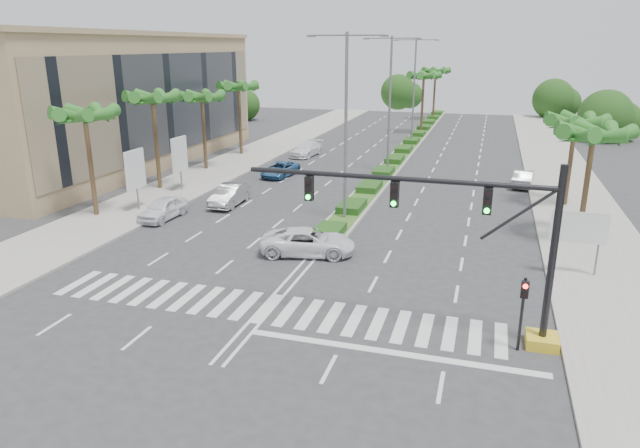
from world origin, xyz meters
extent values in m
plane|color=#333335|center=(0.00, 0.00, 0.00)|extent=(160.00, 160.00, 0.00)
cube|color=gray|center=(15.20, 20.00, 0.07)|extent=(6.00, 120.00, 0.15)
cube|color=gray|center=(-15.20, 20.00, 0.07)|extent=(6.00, 120.00, 0.15)
cube|color=gray|center=(0.00, 45.00, 0.10)|extent=(2.20, 75.00, 0.20)
cube|color=#2D5A1E|center=(0.00, 45.00, 0.22)|extent=(1.80, 75.00, 0.04)
cube|color=tan|center=(-26.00, 26.00, 6.00)|extent=(12.00, 36.00, 12.00)
cube|color=gold|center=(11.50, 0.00, 0.23)|extent=(1.20, 1.20, 0.45)
cylinder|color=black|center=(11.50, 0.00, 3.70)|extent=(0.28, 0.28, 7.00)
cylinder|color=black|center=(5.50, 0.00, 6.30)|extent=(12.00, 0.20, 0.20)
cylinder|color=black|center=(10.10, 0.00, 5.20)|extent=(2.53, 0.12, 2.15)
cube|color=black|center=(9.00, 0.00, 5.65)|extent=(0.32, 0.24, 1.00)
cylinder|color=#19E533|center=(9.00, -0.14, 5.33)|extent=(0.20, 0.06, 0.20)
cube|color=black|center=(5.50, 0.00, 5.65)|extent=(0.32, 0.24, 1.00)
cylinder|color=#19E533|center=(5.50, -0.14, 5.33)|extent=(0.20, 0.06, 0.20)
cube|color=black|center=(2.00, 0.00, 5.65)|extent=(0.32, 0.24, 1.00)
cylinder|color=#19E533|center=(2.00, -0.14, 5.33)|extent=(0.20, 0.06, 0.20)
cylinder|color=black|center=(10.60, -0.60, 1.50)|extent=(0.12, 0.12, 3.00)
cube|color=black|center=(10.60, -0.75, 2.60)|extent=(0.28, 0.22, 0.65)
cylinder|color=red|center=(10.60, -0.88, 2.78)|extent=(0.18, 0.05, 0.18)
cylinder|color=slate|center=(12.50, 8.00, 1.40)|extent=(0.10, 0.10, 2.80)
cylinder|color=slate|center=(14.50, 8.00, 1.40)|extent=(0.10, 0.10, 2.80)
cube|color=#0C6638|center=(13.50, 8.00, 2.60)|extent=(2.60, 0.08, 1.50)
cube|color=white|center=(13.50, 7.95, 2.60)|extent=(2.70, 0.02, 1.60)
cylinder|color=slate|center=(-14.50, 12.00, 1.40)|extent=(0.12, 0.12, 2.80)
cube|color=white|center=(-14.50, 12.00, 3.00)|extent=(0.18, 2.10, 2.70)
cube|color=#D8594C|center=(-14.50, 12.00, 3.00)|extent=(0.12, 2.00, 2.60)
cylinder|color=slate|center=(-14.50, 18.00, 1.40)|extent=(0.12, 0.12, 2.80)
cube|color=white|center=(-14.50, 18.00, 3.00)|extent=(0.18, 2.10, 2.70)
cube|color=#D8594C|center=(-14.50, 18.00, 3.00)|extent=(0.12, 2.00, 2.60)
cylinder|color=brown|center=(-16.50, 10.00, 3.50)|extent=(0.32, 0.32, 7.00)
sphere|color=brown|center=(-16.50, 10.00, 6.90)|extent=(0.70, 0.70, 0.70)
cone|color=#2D6921|center=(-15.40, 10.00, 6.80)|extent=(0.90, 3.62, 1.50)
cone|color=#2D6921|center=(-15.81, 10.86, 6.80)|extent=(3.39, 2.96, 1.50)
cone|color=#2D6921|center=(-16.74, 11.07, 6.80)|extent=(3.73, 1.68, 1.50)
cone|color=#2D6921|center=(-17.49, 10.48, 6.80)|extent=(2.38, 3.65, 1.50)
cone|color=#2D6921|center=(-17.49, 9.52, 6.80)|extent=(2.38, 3.65, 1.50)
cone|color=#2D6921|center=(-16.74, 8.93, 6.80)|extent=(3.73, 1.68, 1.50)
cone|color=#2D6921|center=(-15.81, 9.14, 6.80)|extent=(3.39, 2.96, 1.50)
cylinder|color=brown|center=(-16.50, 18.00, 3.70)|extent=(0.32, 0.32, 7.40)
sphere|color=brown|center=(-16.50, 18.00, 7.30)|extent=(0.70, 0.70, 0.70)
cone|color=#2D6921|center=(-15.40, 18.00, 7.20)|extent=(0.90, 3.62, 1.50)
cone|color=#2D6921|center=(-15.81, 18.86, 7.20)|extent=(3.39, 2.96, 1.50)
cone|color=#2D6921|center=(-16.74, 19.07, 7.20)|extent=(3.73, 1.68, 1.50)
cone|color=#2D6921|center=(-17.49, 18.48, 7.20)|extent=(2.38, 3.65, 1.50)
cone|color=#2D6921|center=(-17.49, 17.52, 7.20)|extent=(2.38, 3.65, 1.50)
cone|color=#2D6921|center=(-16.74, 16.93, 7.20)|extent=(3.73, 1.68, 1.50)
cone|color=#2D6921|center=(-15.81, 17.14, 7.20)|extent=(3.39, 2.96, 1.50)
cylinder|color=brown|center=(-16.50, 26.00, 3.40)|extent=(0.32, 0.32, 6.80)
sphere|color=brown|center=(-16.50, 26.00, 6.70)|extent=(0.70, 0.70, 0.70)
cone|color=#2D6921|center=(-15.40, 26.00, 6.60)|extent=(0.90, 3.62, 1.50)
cone|color=#2D6921|center=(-15.81, 26.86, 6.60)|extent=(3.39, 2.96, 1.50)
cone|color=#2D6921|center=(-16.74, 27.07, 6.60)|extent=(3.73, 1.68, 1.50)
cone|color=#2D6921|center=(-17.49, 26.48, 6.60)|extent=(2.38, 3.65, 1.50)
cone|color=#2D6921|center=(-17.49, 25.52, 6.60)|extent=(2.38, 3.65, 1.50)
cone|color=#2D6921|center=(-16.74, 24.93, 6.60)|extent=(3.73, 1.68, 1.50)
cone|color=#2D6921|center=(-15.81, 25.14, 6.60)|extent=(3.39, 2.96, 1.50)
cylinder|color=brown|center=(-16.50, 34.00, 3.60)|extent=(0.32, 0.32, 7.20)
sphere|color=brown|center=(-16.50, 34.00, 7.10)|extent=(0.70, 0.70, 0.70)
cone|color=#2D6921|center=(-15.40, 34.00, 7.00)|extent=(0.90, 3.62, 1.50)
cone|color=#2D6921|center=(-15.81, 34.86, 7.00)|extent=(3.39, 2.96, 1.50)
cone|color=#2D6921|center=(-16.74, 35.07, 7.00)|extent=(3.73, 1.68, 1.50)
cone|color=#2D6921|center=(-17.49, 34.48, 7.00)|extent=(2.38, 3.65, 1.50)
cone|color=#2D6921|center=(-17.49, 33.52, 7.00)|extent=(2.38, 3.65, 1.50)
cone|color=#2D6921|center=(-16.74, 32.93, 7.00)|extent=(3.73, 1.68, 1.50)
cone|color=#2D6921|center=(-15.81, 33.14, 7.00)|extent=(3.39, 2.96, 1.50)
cylinder|color=brown|center=(14.50, 14.00, 3.25)|extent=(0.32, 0.32, 6.50)
sphere|color=brown|center=(14.50, 14.00, 6.40)|extent=(0.70, 0.70, 0.70)
cone|color=#2D6921|center=(15.60, 14.00, 6.30)|extent=(0.90, 3.62, 1.50)
cone|color=#2D6921|center=(15.19, 14.86, 6.30)|extent=(3.39, 2.96, 1.50)
cone|color=#2D6921|center=(14.26, 15.07, 6.30)|extent=(3.73, 1.68, 1.50)
cone|color=#2D6921|center=(13.51, 14.48, 6.30)|extent=(2.38, 3.65, 1.50)
cone|color=#2D6921|center=(13.51, 13.52, 6.30)|extent=(2.38, 3.65, 1.50)
cone|color=#2D6921|center=(14.26, 12.93, 6.30)|extent=(3.73, 1.68, 1.50)
cone|color=#2D6921|center=(15.19, 13.14, 6.30)|extent=(3.39, 2.96, 1.50)
cylinder|color=brown|center=(14.50, 22.00, 3.10)|extent=(0.32, 0.32, 6.20)
sphere|color=brown|center=(14.50, 22.00, 6.10)|extent=(0.70, 0.70, 0.70)
cone|color=#2D6921|center=(15.60, 22.00, 6.00)|extent=(0.90, 3.62, 1.50)
cone|color=#2D6921|center=(15.19, 22.86, 6.00)|extent=(3.39, 2.96, 1.50)
cone|color=#2D6921|center=(14.26, 23.07, 6.00)|extent=(3.73, 1.68, 1.50)
cone|color=#2D6921|center=(13.51, 22.48, 6.00)|extent=(2.38, 3.65, 1.50)
cone|color=#2D6921|center=(13.51, 21.52, 6.00)|extent=(2.38, 3.65, 1.50)
cone|color=#2D6921|center=(14.26, 20.93, 6.00)|extent=(3.73, 1.68, 1.50)
cone|color=#2D6921|center=(15.19, 21.14, 6.00)|extent=(3.39, 2.96, 1.50)
cylinder|color=brown|center=(0.00, 55.00, 3.75)|extent=(0.32, 0.32, 7.50)
sphere|color=brown|center=(0.00, 55.00, 7.40)|extent=(0.70, 0.70, 0.70)
cone|color=#2D6921|center=(1.10, 55.00, 7.30)|extent=(0.90, 3.62, 1.50)
cone|color=#2D6921|center=(0.69, 55.86, 7.30)|extent=(3.39, 2.96, 1.50)
cone|color=#2D6921|center=(-0.24, 56.07, 7.30)|extent=(3.73, 1.68, 1.50)
cone|color=#2D6921|center=(-0.99, 55.48, 7.30)|extent=(2.38, 3.65, 1.50)
cone|color=#2D6921|center=(-0.99, 54.52, 7.30)|extent=(2.38, 3.65, 1.50)
cone|color=#2D6921|center=(-0.24, 53.93, 7.30)|extent=(3.73, 1.68, 1.50)
cone|color=#2D6921|center=(0.69, 54.14, 7.30)|extent=(3.39, 2.96, 1.50)
cylinder|color=brown|center=(0.00, 70.00, 3.75)|extent=(0.32, 0.32, 7.50)
sphere|color=brown|center=(0.00, 70.00, 7.40)|extent=(0.70, 0.70, 0.70)
cone|color=#2D6921|center=(1.10, 70.00, 7.30)|extent=(0.90, 3.62, 1.50)
cone|color=#2D6921|center=(0.69, 70.86, 7.30)|extent=(3.39, 2.96, 1.50)
cone|color=#2D6921|center=(-0.24, 71.07, 7.30)|extent=(3.73, 1.68, 1.50)
cone|color=#2D6921|center=(-0.99, 70.48, 7.30)|extent=(2.38, 3.65, 1.50)
cone|color=#2D6921|center=(-0.99, 69.52, 7.30)|extent=(2.38, 3.65, 1.50)
cone|color=#2D6921|center=(-0.24, 68.93, 7.30)|extent=(3.73, 1.68, 1.50)
cone|color=#2D6921|center=(0.69, 69.14, 7.30)|extent=(3.39, 2.96, 1.50)
cylinder|color=slate|center=(0.00, 14.00, 6.00)|extent=(0.20, 0.20, 12.00)
cylinder|color=slate|center=(-1.20, 14.00, 11.80)|extent=(2.40, 0.10, 0.10)
cylinder|color=slate|center=(1.20, 14.00, 11.80)|extent=(2.40, 0.10, 0.10)
cube|color=slate|center=(-2.30, 14.00, 11.75)|extent=(0.50, 0.25, 0.12)
cube|color=slate|center=(2.30, 14.00, 11.75)|extent=(0.50, 0.25, 0.12)
cylinder|color=slate|center=(0.00, 30.00, 6.00)|extent=(0.20, 0.20, 12.00)
cylinder|color=slate|center=(-1.20, 30.00, 11.80)|extent=(2.40, 0.10, 0.10)
cylinder|color=slate|center=(1.20, 30.00, 11.80)|extent=(2.40, 0.10, 0.10)
cube|color=slate|center=(-2.30, 30.00, 11.75)|extent=(0.50, 0.25, 0.12)
cube|color=slate|center=(2.30, 30.00, 11.75)|extent=(0.50, 0.25, 0.12)
cylinder|color=slate|center=(0.00, 46.00, 6.00)|extent=(0.20, 0.20, 12.00)
cylinder|color=slate|center=(-1.20, 46.00, 11.80)|extent=(2.40, 0.10, 0.10)
cylinder|color=slate|center=(1.20, 46.00, 11.80)|extent=(2.40, 0.10, 0.10)
cube|color=slate|center=(-2.30, 46.00, 11.75)|extent=(0.50, 0.25, 0.12)
cube|color=slate|center=(2.30, 46.00, 11.75)|extent=(0.50, 0.25, 0.12)
imported|color=white|center=(-11.80, 10.81, 0.72)|extent=(1.89, 4.32, 1.45)
imported|color=#9D9DA1|center=(-9.01, 15.31, 0.75)|extent=(1.73, 4.60, 1.50)
imported|color=#2F5F91|center=(-8.84, 25.36, 0.64)|extent=(2.64, 4.83, 1.28)
imported|color=white|center=(-9.62, 35.38, 0.74)|extent=(2.63, 5.29, 1.48)
imported|color=white|center=(-0.36, 7.14, 0.73)|extent=(5.65, 3.47, 1.46)
imported|color=#B0B0B5|center=(11.80, 27.47, 0.70)|extent=(2.00, 4.39, 1.40)
camera|label=1|loc=(8.89, -21.45, 11.22)|focal=32.00mm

